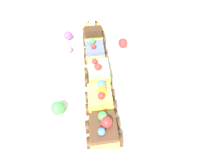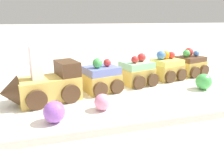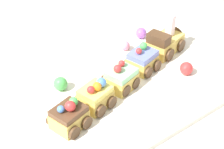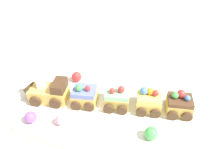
% 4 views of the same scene
% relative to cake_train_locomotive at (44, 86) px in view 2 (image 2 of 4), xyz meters
% --- Properties ---
extents(ground_plane, '(10.00, 10.00, 0.00)m').
position_rel_cake_train_locomotive_xyz_m(ground_plane, '(-0.15, -0.05, -0.04)').
color(ground_plane, beige).
extents(display_board, '(0.71, 0.34, 0.01)m').
position_rel_cake_train_locomotive_xyz_m(display_board, '(-0.15, -0.05, -0.03)').
color(display_board, white).
rests_on(display_board, ground_plane).
extents(cake_train_locomotive, '(0.13, 0.09, 0.09)m').
position_rel_cake_train_locomotive_xyz_m(cake_train_locomotive, '(0.00, 0.00, 0.00)').
color(cake_train_locomotive, '#E0BC56').
rests_on(cake_train_locomotive, display_board).
extents(cake_car_blueberry, '(0.08, 0.08, 0.07)m').
position_rel_cake_train_locomotive_xyz_m(cake_car_blueberry, '(-0.10, -0.03, -0.00)').
color(cake_car_blueberry, '#E0BC56').
rests_on(cake_car_blueberry, display_board).
extents(cake_car_mint, '(0.08, 0.08, 0.06)m').
position_rel_cake_train_locomotive_xyz_m(cake_car_mint, '(-0.19, -0.05, -0.00)').
color(cake_car_mint, '#E0BC56').
rests_on(cake_car_mint, display_board).
extents(cake_car_lemon, '(0.08, 0.08, 0.07)m').
position_rel_cake_train_locomotive_xyz_m(cake_car_lemon, '(-0.27, -0.07, -0.00)').
color(cake_car_lemon, '#E0BC56').
rests_on(cake_car_lemon, display_board).
extents(cake_car_chocolate, '(0.08, 0.08, 0.07)m').
position_rel_cake_train_locomotive_xyz_m(cake_car_chocolate, '(-0.34, -0.09, -0.00)').
color(cake_car_chocolate, '#E0BC56').
rests_on(cake_car_chocolate, display_board).
extents(gumball_green, '(0.03, 0.03, 0.03)m').
position_rel_cake_train_locomotive_xyz_m(gumball_green, '(-0.30, 0.02, -0.01)').
color(gumball_green, '#4CBC56').
rests_on(gumball_green, display_board).
extents(gumball_red, '(0.03, 0.03, 0.03)m').
position_rel_cake_train_locomotive_xyz_m(gumball_red, '(-0.04, -0.10, -0.01)').
color(gumball_red, red).
rests_on(gumball_red, display_board).
extents(gumball_purple, '(0.03, 0.03, 0.03)m').
position_rel_cake_train_locomotive_xyz_m(gumball_purple, '(-0.01, 0.08, -0.01)').
color(gumball_purple, '#9956C6').
rests_on(gumball_purple, display_board).
extents(gumball_pink, '(0.03, 0.03, 0.03)m').
position_rel_cake_train_locomotive_xyz_m(gumball_pink, '(-0.08, 0.06, -0.01)').
color(gumball_pink, pink).
rests_on(gumball_pink, display_board).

